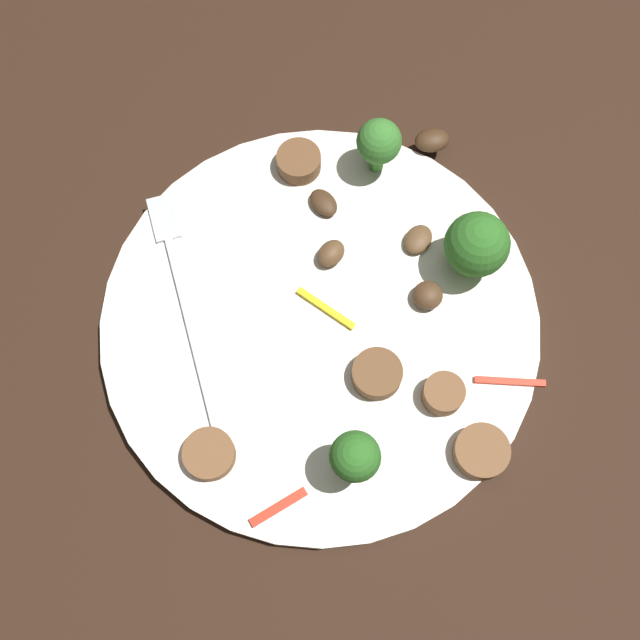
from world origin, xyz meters
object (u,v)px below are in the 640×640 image
Objects in this scene: mushroom_0 at (432,140)px; mushroom_3 at (418,239)px; broccoli_floret_1 at (362,456)px; mushroom_2 at (324,203)px; pepper_strip_0 at (279,507)px; broccoli_floret_0 at (477,245)px; sausage_slice_1 at (299,162)px; sausage_slice_2 at (209,454)px; broccoli_floret_2 at (379,143)px; fork at (182,292)px; pepper_strip_2 at (326,308)px; sausage_slice_0 at (443,394)px; sausage_slice_4 at (481,451)px; sausage_slice_3 at (377,374)px; mushroom_1 at (331,253)px; pepper_strip_1 at (510,382)px; plate at (320,323)px; mushroom_4 at (426,289)px.

mushroom_0 is 0.08m from mushroom_3.
mushroom_2 is at bearing -5.01° from broccoli_floret_1.
mushroom_0 is at bearing -34.24° from pepper_strip_0.
broccoli_floret_0 is 1.69× the size of sausage_slice_1.
mushroom_0 reaches higher than mushroom_3.
broccoli_floret_1 is at bearing -74.52° from pepper_strip_0.
sausage_slice_1 is 0.22m from sausage_slice_2.
broccoli_floret_2 is 1.24× the size of pepper_strip_0.
fork is at bearing 84.25° from broccoli_floret_0.
pepper_strip_0 is at bearing 155.44° from pepper_strip_2.
sausage_slice_4 is at bearing -160.74° from sausage_slice_0.
sausage_slice_4 is at bearing -96.05° from broccoli_floret_1.
sausage_slice_4 is 0.15m from mushroom_3.
broccoli_floret_1 is at bearing 117.41° from sausage_slice_0.
mushroom_3 is at bearing -93.16° from fork.
mushroom_1 is (0.09, 0.01, -0.00)m from sausage_slice_3.
pepper_strip_0 and pepper_strip_1 have the same top height.
broccoli_floret_0 is at bearing -12.27° from sausage_slice_4.
broccoli_floret_0 is at bearing -127.76° from mushroom_3.
broccoli_floret_0 reaches higher than fork.
fork is 0.12m from sausage_slice_2.
pepper_strip_2 reaches higher than plate.
mushroom_2 reaches higher than pepper_strip_1.
sausage_slice_2 reaches higher than fork.
mushroom_2 is (0.13, 0.01, -0.00)m from sausage_slice_3.
broccoli_floret_0 is at bearing -83.19° from pepper_strip_2.
mushroom_3 reaches higher than pepper_strip_0.
broccoli_floret_1 is at bearing 106.80° from pepper_strip_1.
mushroom_0 is (0.16, -0.08, -0.00)m from sausage_slice_3.
sausage_slice_0 is 0.81× the size of sausage_slice_3.
mushroom_0 is (-0.00, -0.10, -0.00)m from sausage_slice_1.
mushroom_3 is 1.14× the size of mushroom_4.
sausage_slice_0 reaches higher than sausage_slice_4.
mushroom_1 is (0.11, 0.05, -0.00)m from sausage_slice_0.
sausage_slice_1 is at bearing -4.49° from plate.
mushroom_3 is 0.51× the size of pepper_strip_2.
broccoli_floret_1 is 0.08m from sausage_slice_4.
pepper_strip_2 is at bearing 39.37° from sausage_slice_0.
fork is 8.70× the size of mushroom_4.
sausage_slice_2 is 1.40× the size of mushroom_2.
sausage_slice_0 is 0.58× the size of pepper_strip_1.
broccoli_floret_1 is 0.24m from mushroom_0.
fork is at bearing 111.68° from mushroom_0.
broccoli_floret_0 is at bearing -51.02° from sausage_slice_3.
mushroom_3 is (0.14, -0.08, -0.03)m from broccoli_floret_1.
mushroom_2 is (0.04, -0.00, -0.00)m from mushroom_1.
sausage_slice_3 is at bearing 40.21° from sausage_slice_4.
fork is at bearing 66.15° from plate.
sausage_slice_2 is at bearing 74.37° from broccoli_floret_1.
sausage_slice_3 is at bearing 60.53° from sausage_slice_0.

